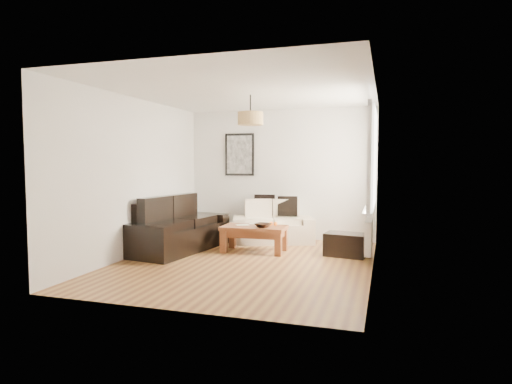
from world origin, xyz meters
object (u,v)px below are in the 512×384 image
(ottoman, at_px, (346,245))
(loveseat_cream, at_px, (273,222))
(coffee_table, at_px, (254,239))
(sofa_leather, at_px, (177,226))

(ottoman, bearing_deg, loveseat_cream, 149.72)
(loveseat_cream, bearing_deg, coffee_table, -113.38)
(loveseat_cream, bearing_deg, ottoman, -49.43)
(ottoman, bearing_deg, sofa_leather, -172.60)
(coffee_table, bearing_deg, ottoman, 4.44)
(coffee_table, relative_size, ottoman, 1.65)
(loveseat_cream, height_order, ottoman, loveseat_cream)
(loveseat_cream, xyz_separation_m, coffee_table, (-0.07, -0.98, -0.16))
(sofa_leather, distance_m, ottoman, 2.91)
(loveseat_cream, relative_size, ottoman, 2.31)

